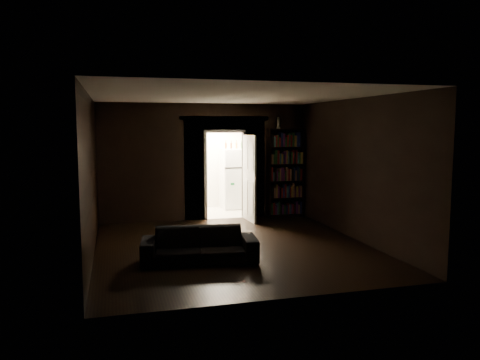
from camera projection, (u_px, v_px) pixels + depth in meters
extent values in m
plane|color=black|center=(233.00, 247.00, 8.76)|extent=(5.50, 5.50, 0.00)
cube|color=black|center=(153.00, 163.00, 10.97)|extent=(2.55, 0.10, 2.80)
cube|color=black|center=(272.00, 161.00, 11.74)|extent=(1.55, 0.10, 2.80)
cube|color=black|center=(224.00, 118.00, 11.30)|extent=(0.90, 0.10, 0.70)
cube|color=black|center=(91.00, 176.00, 7.95)|extent=(0.02, 5.50, 2.80)
cube|color=black|center=(355.00, 170.00, 9.25)|extent=(0.02, 5.50, 2.80)
cube|color=black|center=(286.00, 193.00, 5.96)|extent=(5.00, 0.02, 2.80)
cube|color=beige|center=(233.00, 96.00, 8.44)|extent=(5.00, 5.50, 0.02)
cube|color=silver|center=(225.00, 176.00, 11.40)|extent=(1.04, 0.06, 2.17)
cube|color=beige|center=(217.00, 214.00, 12.40)|extent=(2.20, 1.80, 0.10)
cube|color=#EFE3CF|center=(211.00, 164.00, 13.07)|extent=(2.20, 0.10, 2.40)
cube|color=#EFE3CF|center=(177.00, 168.00, 11.98)|extent=(0.10, 1.60, 2.40)
cube|color=#EFE3CF|center=(255.00, 166.00, 12.53)|extent=(0.10, 1.60, 2.40)
cube|color=#EFE3CF|center=(217.00, 119.00, 12.11)|extent=(2.20, 1.80, 0.10)
cube|color=#DA7579|center=(211.00, 128.00, 12.90)|extent=(2.00, 0.04, 0.26)
imported|color=black|center=(199.00, 240.00, 7.78)|extent=(2.00, 1.06, 0.74)
cube|color=black|center=(285.00, 173.00, 11.64)|extent=(0.95, 0.51, 2.20)
cube|color=white|center=(235.00, 178.00, 12.89)|extent=(0.79, 0.73, 1.65)
cube|color=silver|center=(249.00, 178.00, 11.11)|extent=(0.09, 0.85, 2.05)
cube|color=white|center=(278.00, 123.00, 11.46)|extent=(0.11, 0.11, 0.28)
cube|color=black|center=(234.00, 144.00, 12.76)|extent=(0.57, 0.21, 0.23)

